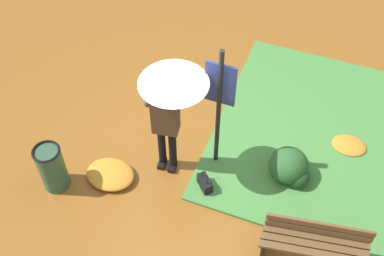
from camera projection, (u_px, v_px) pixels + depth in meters
name	position (u px, v px, depth m)	size (l,w,h in m)	color
ground_plane	(186.00, 164.00, 7.79)	(18.00, 18.00, 0.00)	brown
grass_verge	(362.00, 147.00, 7.99)	(4.80, 4.00, 0.05)	#47843D
person_with_umbrella	(170.00, 98.00, 6.60)	(0.96, 0.96, 2.04)	black
info_sign_post	(220.00, 97.00, 6.75)	(0.44, 0.07, 2.30)	black
handbag	(205.00, 184.00, 7.39)	(0.31, 0.31, 0.37)	black
park_bench	(314.00, 244.00, 6.42)	(1.40, 0.59, 0.75)	black
trash_bin	(52.00, 168.00, 7.22)	(0.42, 0.42, 0.83)	#2D5138
shrub_cluster	(290.00, 167.00, 7.43)	(0.67, 0.61, 0.55)	#285628
leaf_pile_near_person	(110.00, 174.00, 7.56)	(0.77, 0.62, 0.17)	#C68428
leaf_pile_by_bench	(349.00, 145.00, 7.96)	(0.57, 0.45, 0.12)	#C68428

